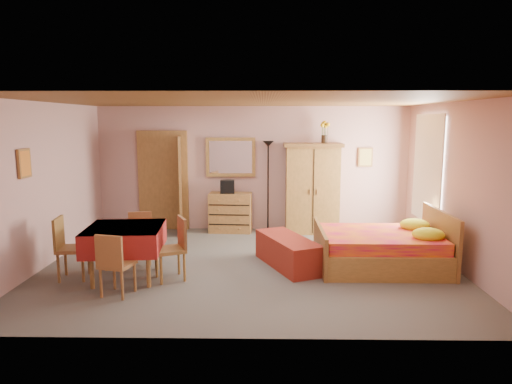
{
  "coord_description": "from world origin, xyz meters",
  "views": [
    {
      "loc": [
        0.22,
        -7.07,
        2.31
      ],
      "look_at": [
        0.1,
        0.3,
        1.15
      ],
      "focal_mm": 32.0,
      "sensor_mm": 36.0,
      "label": 1
    }
  ],
  "objects_px": {
    "chest_of_drawers": "(230,212)",
    "dining_table": "(126,253)",
    "wardrobe": "(312,188)",
    "chair_north": "(140,239)",
    "wall_mirror": "(231,157)",
    "sunflower_vase": "(325,132)",
    "chair_west": "(73,248)",
    "chair_east": "(170,249)",
    "floor_lamp": "(268,186)",
    "chair_south": "(117,264)",
    "bench": "(288,252)",
    "stereo": "(227,187)",
    "bed": "(380,239)"
  },
  "relations": [
    {
      "from": "floor_lamp",
      "to": "dining_table",
      "type": "distance_m",
      "value": 3.71
    },
    {
      "from": "chair_north",
      "to": "wardrobe",
      "type": "bearing_deg",
      "value": -156.85
    },
    {
      "from": "chest_of_drawers",
      "to": "stereo",
      "type": "relative_size",
      "value": 3.0
    },
    {
      "from": "stereo",
      "to": "sunflower_vase",
      "type": "relative_size",
      "value": 0.65
    },
    {
      "from": "floor_lamp",
      "to": "chair_west",
      "type": "bearing_deg",
      "value": -133.81
    },
    {
      "from": "wall_mirror",
      "to": "chair_east",
      "type": "relative_size",
      "value": 1.13
    },
    {
      "from": "chair_east",
      "to": "floor_lamp",
      "type": "bearing_deg",
      "value": -49.94
    },
    {
      "from": "stereo",
      "to": "bench",
      "type": "distance_m",
      "value": 2.63
    },
    {
      "from": "chest_of_drawers",
      "to": "wall_mirror",
      "type": "xyz_separation_m",
      "value": [
        0.0,
        0.21,
        1.14
      ]
    },
    {
      "from": "chair_north",
      "to": "chair_west",
      "type": "xyz_separation_m",
      "value": [
        -0.78,
        -0.75,
        0.05
      ]
    },
    {
      "from": "floor_lamp",
      "to": "sunflower_vase",
      "type": "distance_m",
      "value": 1.61
    },
    {
      "from": "stereo",
      "to": "dining_table",
      "type": "bearing_deg",
      "value": -113.95
    },
    {
      "from": "dining_table",
      "to": "chair_north",
      "type": "height_order",
      "value": "chair_north"
    },
    {
      "from": "chair_south",
      "to": "chair_west",
      "type": "bearing_deg",
      "value": 158.45
    },
    {
      "from": "chair_west",
      "to": "wall_mirror",
      "type": "bearing_deg",
      "value": 138.83
    },
    {
      "from": "sunflower_vase",
      "to": "chair_south",
      "type": "relative_size",
      "value": 0.52
    },
    {
      "from": "sunflower_vase",
      "to": "wall_mirror",
      "type": "bearing_deg",
      "value": 173.61
    },
    {
      "from": "stereo",
      "to": "bench",
      "type": "height_order",
      "value": "stereo"
    },
    {
      "from": "chest_of_drawers",
      "to": "floor_lamp",
      "type": "bearing_deg",
      "value": 11.74
    },
    {
      "from": "wall_mirror",
      "to": "wardrobe",
      "type": "distance_m",
      "value": 1.82
    },
    {
      "from": "floor_lamp",
      "to": "sunflower_vase",
      "type": "height_order",
      "value": "sunflower_vase"
    },
    {
      "from": "wardrobe",
      "to": "sunflower_vase",
      "type": "distance_m",
      "value": 1.17
    },
    {
      "from": "dining_table",
      "to": "chair_west",
      "type": "bearing_deg",
      "value": -179.04
    },
    {
      "from": "chest_of_drawers",
      "to": "sunflower_vase",
      "type": "distance_m",
      "value": 2.54
    },
    {
      "from": "dining_table",
      "to": "chair_south",
      "type": "relative_size",
      "value": 1.25
    },
    {
      "from": "chair_west",
      "to": "chair_east",
      "type": "xyz_separation_m",
      "value": [
        1.42,
        -0.01,
        -0.0
      ]
    },
    {
      "from": "floor_lamp",
      "to": "chair_south",
      "type": "xyz_separation_m",
      "value": [
        -2.04,
        -3.62,
        -0.52
      ]
    },
    {
      "from": "wardrobe",
      "to": "chair_north",
      "type": "height_order",
      "value": "wardrobe"
    },
    {
      "from": "chair_south",
      "to": "chair_west",
      "type": "height_order",
      "value": "chair_west"
    },
    {
      "from": "chest_of_drawers",
      "to": "chair_south",
      "type": "bearing_deg",
      "value": -105.9
    },
    {
      "from": "chest_of_drawers",
      "to": "chair_west",
      "type": "relative_size",
      "value": 0.94
    },
    {
      "from": "stereo",
      "to": "sunflower_vase",
      "type": "bearing_deg",
      "value": 0.3
    },
    {
      "from": "floor_lamp",
      "to": "bench",
      "type": "relative_size",
      "value": 1.33
    },
    {
      "from": "wardrobe",
      "to": "chair_west",
      "type": "height_order",
      "value": "wardrobe"
    },
    {
      "from": "chest_of_drawers",
      "to": "chair_north",
      "type": "relative_size",
      "value": 1.05
    },
    {
      "from": "stereo",
      "to": "chair_north",
      "type": "distance_m",
      "value": 2.54
    },
    {
      "from": "bed",
      "to": "chair_north",
      "type": "height_order",
      "value": "bed"
    },
    {
      "from": "wardrobe",
      "to": "chair_east",
      "type": "height_order",
      "value": "wardrobe"
    },
    {
      "from": "chair_south",
      "to": "wardrobe",
      "type": "bearing_deg",
      "value": 64.27
    },
    {
      "from": "wardrobe",
      "to": "chair_north",
      "type": "bearing_deg",
      "value": -144.07
    },
    {
      "from": "bench",
      "to": "chest_of_drawers",
      "type": "bearing_deg",
      "value": 115.38
    },
    {
      "from": "floor_lamp",
      "to": "chair_east",
      "type": "relative_size",
      "value": 2.07
    },
    {
      "from": "bench",
      "to": "chair_west",
      "type": "height_order",
      "value": "chair_west"
    },
    {
      "from": "wall_mirror",
      "to": "sunflower_vase",
      "type": "xyz_separation_m",
      "value": [
        1.92,
        -0.21,
        0.53
      ]
    },
    {
      "from": "wardrobe",
      "to": "bench",
      "type": "distance_m",
      "value": 2.43
    },
    {
      "from": "sunflower_vase",
      "to": "bench",
      "type": "relative_size",
      "value": 0.32
    },
    {
      "from": "floor_lamp",
      "to": "chair_west",
      "type": "distance_m",
      "value": 4.19
    },
    {
      "from": "floor_lamp",
      "to": "chair_south",
      "type": "relative_size",
      "value": 2.21
    },
    {
      "from": "chair_east",
      "to": "wall_mirror",
      "type": "bearing_deg",
      "value": -36.37
    },
    {
      "from": "chest_of_drawers",
      "to": "dining_table",
      "type": "height_order",
      "value": "chest_of_drawers"
    }
  ]
}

